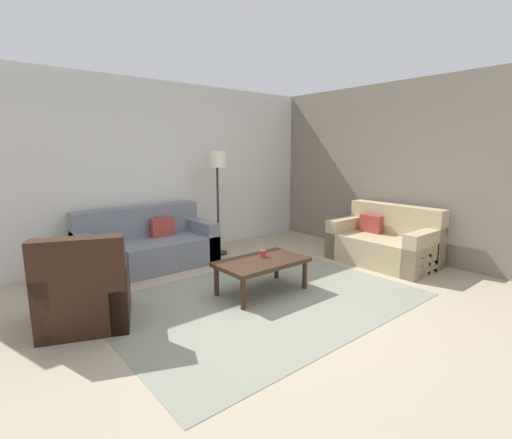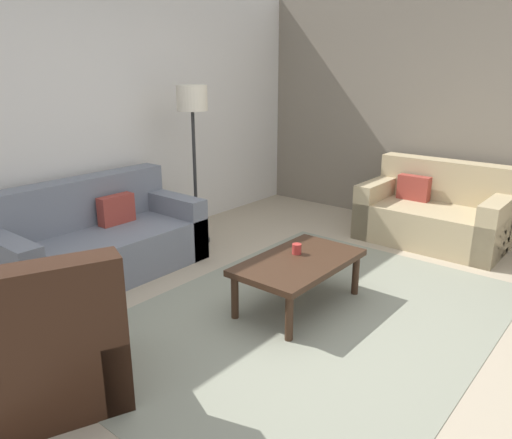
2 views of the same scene
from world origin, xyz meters
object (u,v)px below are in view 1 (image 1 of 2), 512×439
at_px(couch_loveseat, 386,243).
at_px(lamp_standing, 217,170).
at_px(couch_main, 146,247).
at_px(cup, 263,254).
at_px(armchair_leather, 85,297).
at_px(coffee_table, 262,264).

xyz_separation_m(couch_loveseat, lamp_standing, (-1.75, 2.04, 1.11)).
distance_m(couch_main, couch_loveseat, 3.67).
bearing_deg(cup, armchair_leather, 170.35).
bearing_deg(couch_loveseat, cup, 170.68).
bearing_deg(cup, couch_loveseat, -9.32).
bearing_deg(armchair_leather, lamp_standing, 28.40).
xyz_separation_m(armchair_leather, lamp_standing, (2.47, 1.34, 1.10)).
distance_m(couch_main, armchair_leather, 1.92).
bearing_deg(lamp_standing, coffee_table, -107.56).
distance_m(couch_loveseat, lamp_standing, 2.91).
xyz_separation_m(coffee_table, cup, (0.09, 0.09, 0.09)).
relative_size(armchair_leather, coffee_table, 0.95).
xyz_separation_m(couch_main, armchair_leather, (-1.26, -1.46, 0.01)).
height_order(couch_loveseat, lamp_standing, lamp_standing).
bearing_deg(couch_loveseat, coffee_table, 173.14).
relative_size(cup, lamp_standing, 0.05).
bearing_deg(couch_loveseat, couch_main, 143.88).
distance_m(armchair_leather, coffee_table, 1.96).
bearing_deg(armchair_leather, coffee_table, -12.57).
xyz_separation_m(coffee_table, lamp_standing, (0.56, 1.76, 1.05)).
xyz_separation_m(couch_main, coffee_table, (0.66, -1.88, 0.06)).
bearing_deg(coffee_table, couch_main, 109.26).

